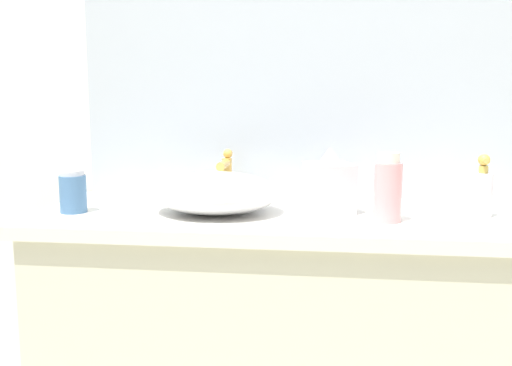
# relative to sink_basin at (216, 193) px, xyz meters

# --- Properties ---
(bathroom_wall_rear) EXTENTS (6.00, 0.06, 2.60)m
(bathroom_wall_rear) POSITION_rel_sink_basin_xyz_m (0.29, 0.32, 0.37)
(bathroom_wall_rear) COLOR silver
(bathroom_wall_rear) RESTS_ON ground
(sink_basin) EXTENTS (0.34, 0.29, 0.11)m
(sink_basin) POSITION_rel_sink_basin_xyz_m (0.00, 0.00, 0.00)
(sink_basin) COLOR silver
(sink_basin) RESTS_ON vanity_counter
(faucet) EXTENTS (0.03, 0.13, 0.15)m
(faucet) POSITION_rel_sink_basin_xyz_m (-0.00, 0.16, 0.03)
(faucet) COLOR gold
(faucet) RESTS_ON vanity_counter
(soap_dispenser) EXTENTS (0.05, 0.05, 0.16)m
(soap_dispenser) POSITION_rel_sink_basin_xyz_m (0.68, 0.03, 0.01)
(soap_dispenser) COLOR white
(soap_dispenser) RESTS_ON vanity_counter
(lotion_bottle) EXTENTS (0.07, 0.07, 0.17)m
(lotion_bottle) POSITION_rel_sink_basin_xyz_m (0.44, -0.05, 0.03)
(lotion_bottle) COLOR pink
(lotion_bottle) RESTS_ON vanity_counter
(perfume_bottle) EXTENTS (0.07, 0.07, 0.11)m
(perfume_bottle) POSITION_rel_sink_basin_xyz_m (-0.37, -0.04, 0.00)
(perfume_bottle) COLOR teal
(perfume_bottle) RESTS_ON vanity_counter
(tissue_box) EXTENTS (0.15, 0.15, 0.17)m
(tissue_box) POSITION_rel_sink_basin_xyz_m (0.29, 0.05, 0.02)
(tissue_box) COLOR silver
(tissue_box) RESTS_ON vanity_counter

